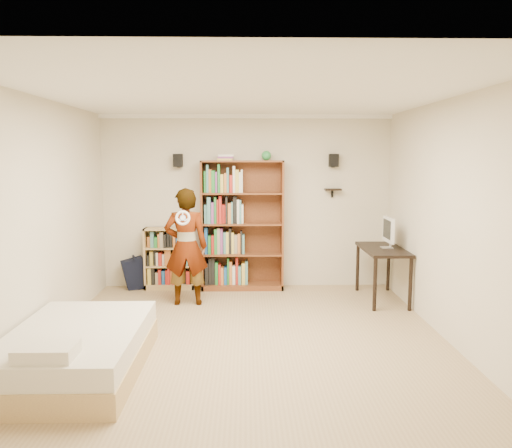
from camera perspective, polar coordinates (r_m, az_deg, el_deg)
The scene contains 14 objects.
ground at distance 5.71m, azimuth -1.01°, elevation -13.40°, with size 4.50×5.00×0.01m, color tan.
room_shell at distance 5.34m, azimuth -1.05°, elevation 4.54°, with size 4.52×5.02×2.71m.
crown_molding at distance 5.36m, azimuth -1.08°, elevation 14.28°, with size 4.50×5.00×0.06m.
speaker_left at distance 7.80m, azimuth -8.91°, elevation 7.19°, with size 0.14×0.12×0.20m, color black.
speaker_right at distance 7.85m, azimuth 8.87°, elevation 7.20°, with size 0.14×0.12×0.20m, color black.
wall_shelf at distance 7.87m, azimuth 8.79°, elevation 3.92°, with size 0.25×0.16×0.03m, color black.
tall_bookshelf at distance 7.72m, azimuth -1.57°, elevation -0.17°, with size 1.26×0.37×2.00m, color brown, non-canonical shape.
low_bookshelf at distance 7.93m, azimuth -9.84°, elevation -3.88°, with size 0.77×0.29×0.96m, color #D2B871, non-canonical shape.
computer_desk at distance 7.43m, azimuth 14.23°, elevation -5.57°, with size 0.56×1.12×0.76m, color black, non-canonical shape.
imac at distance 7.33m, azimuth 14.76°, elevation -0.97°, with size 0.09×0.44×0.44m, color white, non-canonical shape.
daybed at distance 5.18m, azimuth -19.79°, elevation -12.90°, with size 1.21×1.85×0.55m, color silver, non-canonical shape.
person at distance 6.99m, azimuth -7.99°, elevation -2.58°, with size 0.60×0.39×1.64m, color black.
wii_wheel at distance 6.62m, azimuth -8.37°, elevation 0.69°, with size 0.20×0.20×0.03m, color white.
navy_bag at distance 8.06m, azimuth -13.66°, elevation -5.46°, with size 0.37×0.24×0.50m, color black, non-canonical shape.
Camera 1 is at (-0.02, -5.33, 2.05)m, focal length 35.00 mm.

